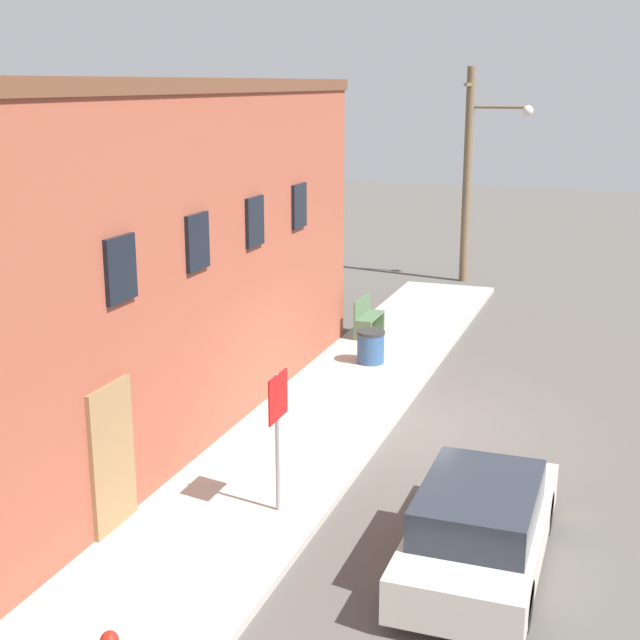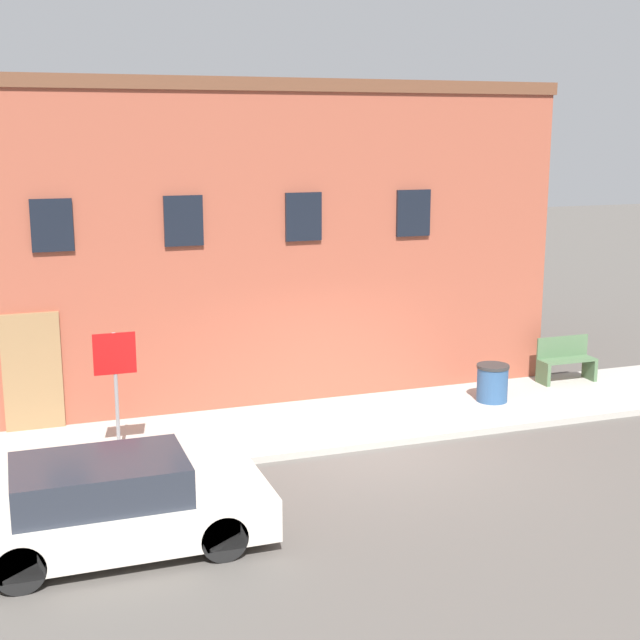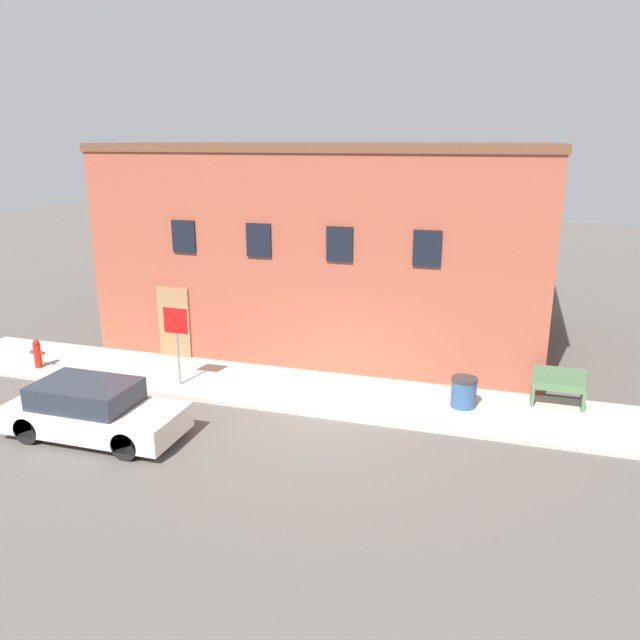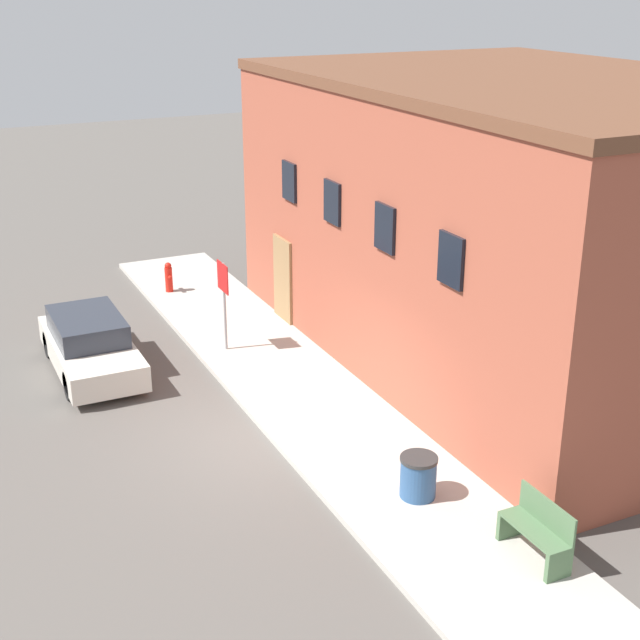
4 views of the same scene
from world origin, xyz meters
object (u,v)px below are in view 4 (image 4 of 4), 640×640
Objects in this scene: stop_sign at (224,290)px; parked_car at (90,345)px; bench at (538,531)px; fire_hydrant at (169,277)px; trash_bin at (418,476)px.

stop_sign is 0.53× the size of parked_car.
bench is 0.31× the size of parked_car.
stop_sign is 1.70× the size of bench.
fire_hydrant is 0.67× the size of bench.
stop_sign is at bearing 81.78° from parked_car.
trash_bin is 8.50m from parked_car.
bench is (9.37, 1.47, -1.01)m from stop_sign.
parked_car reaches higher than trash_bin.
parked_car is at bearing -36.41° from fire_hydrant.
fire_hydrant is at bearing 143.59° from parked_car.
fire_hydrant is 0.21× the size of parked_car.
parked_car is (-7.65, -3.72, 0.11)m from trash_bin.
stop_sign reaches higher than fire_hydrant.
parked_car is at bearing -155.60° from bench.
fire_hydrant is 13.89m from bench.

